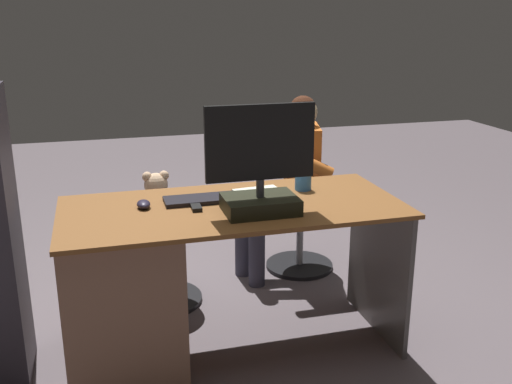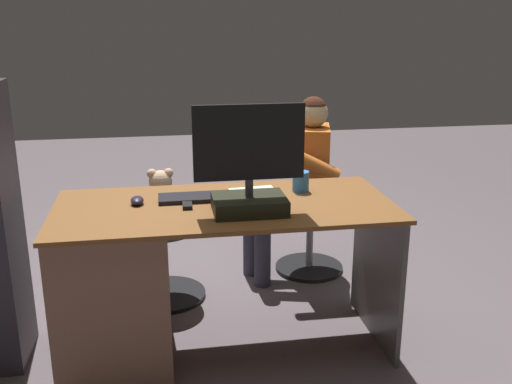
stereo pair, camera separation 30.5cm
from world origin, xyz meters
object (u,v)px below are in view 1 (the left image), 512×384
tv_remote (195,205)px  office_chair_teddy (160,257)px  computer_mouse (144,204)px  cup (303,180)px  desk (144,286)px  visitor_chair (300,227)px  monitor (260,177)px  teddy_bear (157,201)px  person (289,171)px  keyboard (209,199)px

tv_remote → office_chair_teddy: tv_remote is taller
computer_mouse → cup: 0.80m
desk → visitor_chair: 1.34m
desk → monitor: 0.74m
teddy_bear → person: bearing=-166.4°
cup → visitor_chair: 0.88m
person → monitor: bearing=64.1°
computer_mouse → person: size_ratio=0.09×
computer_mouse → teddy_bear: bearing=-101.7°
monitor → person: 1.05m
cup → tv_remote: (0.57, 0.13, -0.04)m
desk → office_chair_teddy: (-0.14, -0.59, -0.12)m
cup → office_chair_teddy: size_ratio=0.21×
keyboard → office_chair_teddy: keyboard is taller
keyboard → computer_mouse: (0.31, 0.03, 0.01)m
monitor → computer_mouse: (0.49, -0.19, -0.14)m
monitor → office_chair_teddy: size_ratio=1.03×
desk → office_chair_teddy: bearing=-103.0°
computer_mouse → monitor: bearing=158.9°
computer_mouse → teddy_bear: size_ratio=0.32×
desk → teddy_bear: bearing=-102.8°
person → cup: bearing=77.2°
keyboard → computer_mouse: size_ratio=4.38×
keyboard → tv_remote: 0.11m
monitor → teddy_bear: 0.87m
computer_mouse → person: person is taller
monitor → keyboard: bearing=-49.2°
tv_remote → office_chair_teddy: size_ratio=0.32×
visitor_chair → office_chair_teddy: bearing=14.3°
monitor → teddy_bear: monitor is taller
office_chair_teddy → person: bearing=-165.7°
monitor → office_chair_teddy: (0.38, -0.71, -0.63)m
keyboard → cup: cup is taller
computer_mouse → visitor_chair: computer_mouse is taller
keyboard → tv_remote: keyboard is taller
desk → teddy_bear: 0.65m
teddy_bear → visitor_chair: size_ratio=0.64×
keyboard → computer_mouse: 0.31m
office_chair_teddy → teddy_bear: (0.00, -0.01, 0.33)m
desk → tv_remote: size_ratio=10.41×
monitor → visitor_chair: 1.25m
visitor_chair → person: bearing=14.3°
desk → person: 1.28m
office_chair_teddy → computer_mouse: bearing=78.1°
keyboard → tv_remote: (0.08, 0.08, -0.00)m
cup → person: 0.68m
keyboard → monitor: bearing=130.8°
monitor → visitor_chair: bearing=-119.6°
desk → office_chair_teddy: desk is taller
cup → visitor_chair: size_ratio=0.21×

